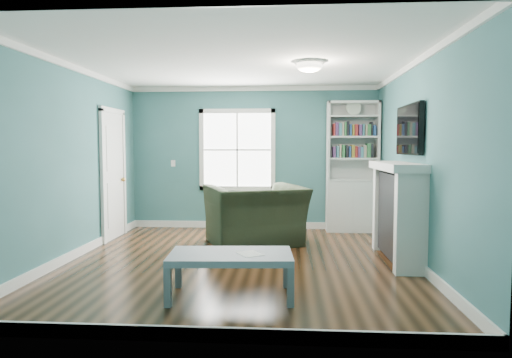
{
  "coord_description": "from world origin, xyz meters",
  "views": [
    {
      "loc": [
        0.63,
        -5.86,
        1.5
      ],
      "look_at": [
        0.19,
        0.4,
        1.06
      ],
      "focal_mm": 32.0,
      "sensor_mm": 36.0,
      "label": 1
    }
  ],
  "objects": [
    {
      "name": "door",
      "position": [
        -2.22,
        1.4,
        1.07
      ],
      "size": [
        0.12,
        0.98,
        2.17
      ],
      "color": "silver",
      "rests_on": "ground"
    },
    {
      "name": "tv",
      "position": [
        2.2,
        0.2,
        1.72
      ],
      "size": [
        0.06,
        1.1,
        0.65
      ],
      "primitive_type": "cube",
      "color": "black",
      "rests_on": "fireplace"
    },
    {
      "name": "coffee_table",
      "position": [
        0.06,
        -1.4,
        0.39
      ],
      "size": [
        1.26,
        0.75,
        0.44
      ],
      "rotation": [
        0.0,
        0.0,
        0.07
      ],
      "color": "#535C63",
      "rests_on": "ground"
    },
    {
      "name": "trim",
      "position": [
        0.0,
        0.0,
        1.24
      ],
      "size": [
        4.5,
        5.0,
        2.6
      ],
      "color": "white",
      "rests_on": "ground"
    },
    {
      "name": "recliner",
      "position": [
        0.13,
        1.08,
        0.61
      ],
      "size": [
        1.63,
        1.37,
        1.21
      ],
      "primitive_type": "imported",
      "rotation": [
        0.0,
        0.0,
        -2.75
      ],
      "color": "black",
      "rests_on": "ground"
    },
    {
      "name": "fireplace",
      "position": [
        2.08,
        0.2,
        0.64
      ],
      "size": [
        0.44,
        1.58,
        1.3
      ],
      "color": "black",
      "rests_on": "ground"
    },
    {
      "name": "light_switch",
      "position": [
        -1.5,
        2.48,
        1.2
      ],
      "size": [
        0.08,
        0.01,
        0.12
      ],
      "primitive_type": "cube",
      "color": "white",
      "rests_on": "room_walls"
    },
    {
      "name": "ceiling_fixture",
      "position": [
        0.9,
        0.1,
        2.55
      ],
      "size": [
        0.38,
        0.38,
        0.15
      ],
      "color": "white",
      "rests_on": "room_walls"
    },
    {
      "name": "paper_sheet",
      "position": [
        0.26,
        -1.43,
        0.45
      ],
      "size": [
        0.3,
        0.32,
        0.0
      ],
      "primitive_type": "cube",
      "rotation": [
        0.0,
        0.0,
        0.54
      ],
      "color": "white",
      "rests_on": "coffee_table"
    },
    {
      "name": "room_walls",
      "position": [
        0.0,
        0.0,
        1.58
      ],
      "size": [
        5.0,
        5.0,
        5.0
      ],
      "color": "#336565",
      "rests_on": "ground"
    },
    {
      "name": "window",
      "position": [
        -0.3,
        2.49,
        1.45
      ],
      "size": [
        1.4,
        0.06,
        1.5
      ],
      "color": "white",
      "rests_on": "room_walls"
    },
    {
      "name": "bookshelf",
      "position": [
        1.77,
        2.3,
        0.92
      ],
      "size": [
        0.9,
        0.35,
        2.31
      ],
      "color": "silver",
      "rests_on": "ground"
    },
    {
      "name": "floor",
      "position": [
        0.0,
        0.0,
        0.0
      ],
      "size": [
        5.0,
        5.0,
        0.0
      ],
      "primitive_type": "plane",
      "color": "black",
      "rests_on": "ground"
    }
  ]
}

